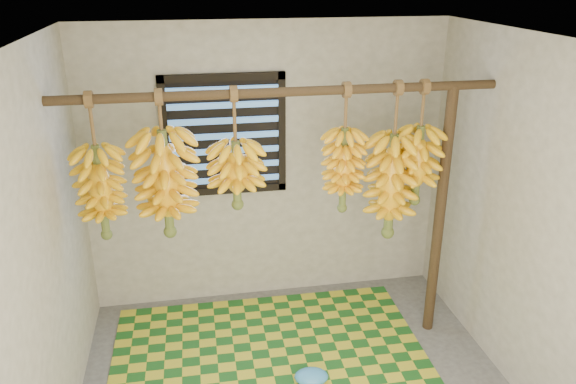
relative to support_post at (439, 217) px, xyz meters
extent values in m
cube|color=silver|center=(-1.20, -0.70, 1.40)|extent=(3.00, 3.00, 0.01)
cube|color=gray|center=(-1.20, 0.80, 0.20)|extent=(3.00, 0.01, 2.40)
cube|color=gray|center=(-2.71, -0.70, 0.20)|extent=(0.01, 3.00, 2.40)
cube|color=gray|center=(0.30, -0.70, 0.20)|extent=(0.01, 3.00, 2.40)
cube|color=black|center=(-1.55, 0.78, 0.50)|extent=(1.00, 0.04, 1.00)
cylinder|color=#3B2A16|center=(-1.20, 0.00, 1.00)|extent=(3.00, 0.06, 0.06)
cylinder|color=#3B2A16|center=(0.00, 0.00, 0.00)|extent=(0.08, 0.08, 2.00)
cube|color=#174E19|center=(-1.34, -0.27, -0.99)|extent=(2.40, 1.93, 0.01)
ellipsoid|color=#3584C8|center=(-1.09, -0.49, -0.94)|extent=(0.26, 0.21, 0.10)
cylinder|color=brown|center=(-2.43, 0.00, 0.85)|extent=(0.02, 0.02, 0.36)
cylinder|color=#4C5923|center=(-2.43, 0.00, 0.40)|extent=(0.05, 0.05, 0.61)
cylinder|color=brown|center=(-2.01, 0.00, 0.89)|extent=(0.02, 0.02, 0.28)
cylinder|color=#4C5923|center=(-2.01, 0.00, 0.43)|extent=(0.06, 0.06, 0.71)
cylinder|color=brown|center=(-1.53, 0.00, 0.84)|extent=(0.02, 0.02, 0.38)
cylinder|color=#4C5923|center=(-1.53, 0.00, 0.46)|extent=(0.06, 0.06, 0.44)
cylinder|color=brown|center=(-0.77, 0.00, 0.87)|extent=(0.02, 0.02, 0.32)
cylinder|color=#4C5923|center=(-0.77, 0.00, 0.45)|extent=(0.05, 0.05, 0.58)
cylinder|color=brown|center=(-0.41, 0.00, 0.84)|extent=(0.02, 0.02, 0.39)
cylinder|color=#4C5923|center=(-0.41, 0.00, 0.30)|extent=(0.07, 0.07, 0.75)
cylinder|color=brown|center=(-0.22, 0.00, 0.86)|extent=(0.02, 0.02, 0.34)
cylinder|color=#4C5923|center=(-0.22, 0.00, 0.45)|extent=(0.06, 0.06, 0.55)
camera|label=1|loc=(-1.84, -3.61, 1.76)|focal=35.00mm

